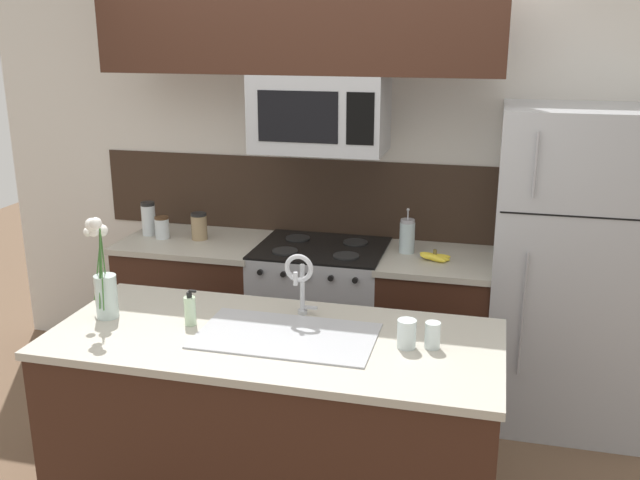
% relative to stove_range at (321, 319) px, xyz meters
% --- Properties ---
extents(ground_plane, '(10.00, 10.00, 0.00)m').
position_rel_stove_range_xyz_m(ground_plane, '(-0.00, -0.90, -0.46)').
color(ground_plane, brown).
extents(rear_partition, '(5.20, 0.10, 2.60)m').
position_rel_stove_range_xyz_m(rear_partition, '(0.30, 0.38, 0.84)').
color(rear_partition, silver).
rests_on(rear_partition, ground).
extents(splash_band, '(3.08, 0.01, 0.48)m').
position_rel_stove_range_xyz_m(splash_band, '(-0.00, 0.32, 0.69)').
color(splash_band, '#332319').
rests_on(splash_band, rear_partition).
extents(back_counter_left, '(0.88, 0.65, 0.91)m').
position_rel_stove_range_xyz_m(back_counter_left, '(-0.81, 0.00, -0.01)').
color(back_counter_left, '#381E14').
rests_on(back_counter_left, ground).
extents(back_counter_right, '(0.65, 0.65, 0.91)m').
position_rel_stove_range_xyz_m(back_counter_right, '(0.69, 0.00, -0.01)').
color(back_counter_right, '#381E14').
rests_on(back_counter_right, ground).
extents(stove_range, '(0.76, 0.64, 0.93)m').
position_rel_stove_range_xyz_m(stove_range, '(0.00, 0.00, 0.00)').
color(stove_range, '#A8AAAF').
rests_on(stove_range, ground).
extents(microwave, '(0.74, 0.40, 0.43)m').
position_rel_stove_range_xyz_m(microwave, '(0.00, -0.02, 1.25)').
color(microwave, '#A8AAAF').
extents(upper_cabinet_band, '(2.23, 0.34, 0.60)m').
position_rel_stove_range_xyz_m(upper_cabinet_band, '(-0.12, -0.05, 1.77)').
color(upper_cabinet_band, '#381E14').
extents(refrigerator, '(0.84, 0.74, 1.79)m').
position_rel_stove_range_xyz_m(refrigerator, '(1.42, 0.02, 0.43)').
color(refrigerator, '#A8AAAF').
rests_on(refrigerator, ground).
extents(storage_jar_tall, '(0.09, 0.09, 0.21)m').
position_rel_stove_range_xyz_m(storage_jar_tall, '(-1.13, 0.03, 0.55)').
color(storage_jar_tall, silver).
rests_on(storage_jar_tall, back_counter_left).
extents(storage_jar_medium, '(0.09, 0.09, 0.14)m').
position_rel_stove_range_xyz_m(storage_jar_medium, '(-1.02, -0.02, 0.52)').
color(storage_jar_medium, silver).
rests_on(storage_jar_medium, back_counter_left).
extents(storage_jar_short, '(0.10, 0.10, 0.17)m').
position_rel_stove_range_xyz_m(storage_jar_short, '(-0.78, 0.01, 0.53)').
color(storage_jar_short, '#997F5B').
rests_on(storage_jar_short, back_counter_left).
extents(banana_bunch, '(0.19, 0.12, 0.07)m').
position_rel_stove_range_xyz_m(banana_bunch, '(0.68, -0.06, 0.47)').
color(banana_bunch, yellow).
rests_on(banana_bunch, back_counter_right).
extents(french_press, '(0.09, 0.09, 0.27)m').
position_rel_stove_range_xyz_m(french_press, '(0.50, 0.06, 0.55)').
color(french_press, silver).
rests_on(french_press, back_counter_right).
extents(island_counter, '(1.94, 0.84, 0.91)m').
position_rel_stove_range_xyz_m(island_counter, '(0.10, -1.25, -0.01)').
color(island_counter, '#381E14').
rests_on(island_counter, ground).
extents(kitchen_sink, '(0.76, 0.44, 0.16)m').
position_rel_stove_range_xyz_m(kitchen_sink, '(0.16, -1.25, 0.38)').
color(kitchen_sink, '#ADAFB5').
rests_on(kitchen_sink, island_counter).
extents(sink_faucet, '(0.14, 0.14, 0.31)m').
position_rel_stove_range_xyz_m(sink_faucet, '(0.16, -1.03, 0.65)').
color(sink_faucet, '#B7BABF').
rests_on(sink_faucet, island_counter).
extents(dish_soap_bottle, '(0.06, 0.05, 0.16)m').
position_rel_stove_range_xyz_m(dish_soap_bottle, '(-0.29, -1.23, 0.52)').
color(dish_soap_bottle, beige).
rests_on(dish_soap_bottle, island_counter).
extents(drinking_glass, '(0.08, 0.08, 0.12)m').
position_rel_stove_range_xyz_m(drinking_glass, '(0.67, -1.23, 0.51)').
color(drinking_glass, silver).
rests_on(drinking_glass, island_counter).
extents(spare_glass, '(0.06, 0.06, 0.11)m').
position_rel_stove_range_xyz_m(spare_glass, '(0.77, -1.21, 0.50)').
color(spare_glass, silver).
rests_on(spare_glass, island_counter).
extents(flower_vase, '(0.15, 0.18, 0.49)m').
position_rel_stove_range_xyz_m(flower_vase, '(-0.69, -1.25, 0.61)').
color(flower_vase, silver).
rests_on(flower_vase, island_counter).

